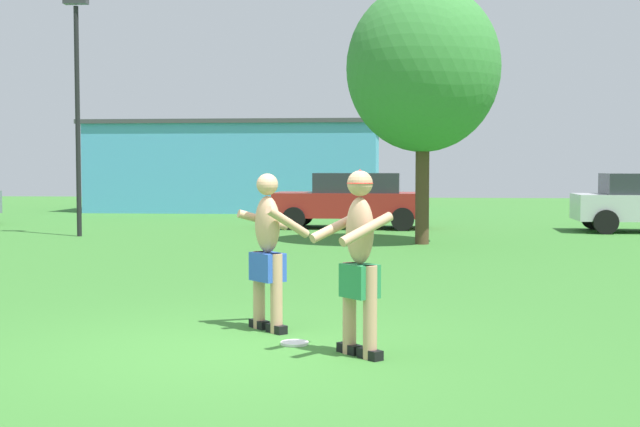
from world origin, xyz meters
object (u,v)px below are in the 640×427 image
tree_left_field (423,69)px  player_in_blue (268,248)px  player_with_cap (359,254)px  frisbee (295,343)px  lamp_post (77,91)px  car_red_far_end (352,199)px

tree_left_field → player_in_blue: bearing=-100.7°
player_with_cap → tree_left_field: tree_left_field is taller
frisbee → lamp_post: size_ratio=0.05×
player_in_blue → lamp_post: 13.75m
player_with_cap → frisbee: bearing=144.8°
car_red_far_end → tree_left_field: tree_left_field is taller
frisbee → car_red_far_end: (-0.27, 15.86, 0.81)m
frisbee → car_red_far_end: 15.89m
player_in_blue → car_red_far_end: size_ratio=0.39×
frisbee → lamp_post: 14.71m
frisbee → lamp_post: bearing=119.4°
frisbee → lamp_post: (-7.00, 12.41, 3.65)m
car_red_far_end → lamp_post: (-6.73, -3.46, 2.84)m
player_in_blue → tree_left_field: 10.98m
player_in_blue → lamp_post: size_ratio=0.28×
car_red_far_end → tree_left_field: bearing=-69.0°
tree_left_field → player_with_cap: bearing=-94.6°
player_with_cap → car_red_far_end: 16.36m
player_in_blue → tree_left_field: tree_left_field is taller
car_red_far_end → tree_left_field: 6.05m
player_in_blue → frisbee: (0.37, -0.68, -0.88)m
frisbee → tree_left_field: 11.83m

